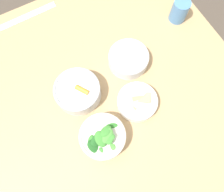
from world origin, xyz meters
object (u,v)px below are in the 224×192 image
at_px(bowl_greens, 103,137).
at_px(bowl_beans_hotdog, 128,59).
at_px(bowl_carrots, 78,92).
at_px(bowl_cookies, 137,102).
at_px(cup, 179,11).
at_px(ruler, 28,16).

xyz_separation_m(bowl_greens, bowl_beans_hotdog, (0.23, 0.22, -0.01)).
height_order(bowl_carrots, bowl_cookies, bowl_carrots).
height_order(bowl_greens, cup, bowl_greens).
bearing_deg(bowl_greens, bowl_carrots, 90.86).
relative_size(bowl_beans_hotdog, cup, 1.66).
bearing_deg(ruler, bowl_beans_hotdog, -55.97).
xyz_separation_m(bowl_cookies, ruler, (-0.21, 0.56, -0.02)).
bearing_deg(bowl_greens, cup, 30.44).
bearing_deg(cup, bowl_carrots, -167.57).
bearing_deg(bowl_carrots, bowl_beans_hotdog, 7.63).
bearing_deg(bowl_greens, bowl_cookies, 18.07).
relative_size(bowl_carrots, bowl_beans_hotdog, 1.07).
distance_m(bowl_beans_hotdog, bowl_cookies, 0.17).
bearing_deg(bowl_beans_hotdog, bowl_cookies, -109.01).
xyz_separation_m(bowl_beans_hotdog, bowl_cookies, (-0.06, -0.16, -0.00)).
bearing_deg(ruler, bowl_greens, -86.17).
distance_m(bowl_greens, bowl_cookies, 0.18).
bearing_deg(bowl_cookies, bowl_greens, -161.93).
xyz_separation_m(ruler, cup, (0.55, -0.31, 0.04)).
bearing_deg(ruler, cup, -29.49).
distance_m(bowl_greens, ruler, 0.62).
relative_size(bowl_greens, cup, 1.68).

